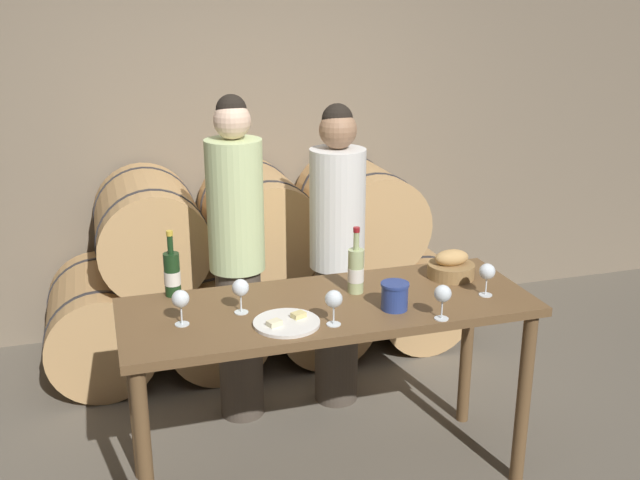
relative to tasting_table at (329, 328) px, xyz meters
The scene contains 16 objects.
ground_plane 0.78m from the tasting_table, ahead, with size 10.00×10.00×0.00m, color #665E51.
stone_wall_back 2.16m from the tasting_table, 90.00° to the left, with size 10.00×0.12×3.20m.
barrel_stack 1.45m from the tasting_table, 90.00° to the left, with size 2.61×0.88×1.19m.
tasting_table is the anchor object (origin of this frame).
person_left 0.76m from the tasting_table, 111.46° to the left, with size 0.29×0.29×1.74m.
person_right 0.75m from the tasting_table, 69.01° to the left, with size 0.29×0.29×1.67m.
wine_bottle_red 0.74m from the tasting_table, 155.46° to the left, with size 0.07×0.07×0.30m.
wine_bottle_white 0.29m from the tasting_table, 29.13° to the left, with size 0.07×0.07×0.31m.
blue_crock 0.34m from the tasting_table, 29.83° to the right, with size 0.12×0.12×0.12m.
bread_basket 0.69m from the tasting_table, 11.50° to the left, with size 0.22×0.22×0.14m.
cheese_plate 0.31m from the tasting_table, 145.44° to the right, with size 0.28×0.28×0.04m.
wine_glass_far_left 0.69m from the tasting_table, behind, with size 0.07×0.07×0.15m.
wine_glass_left 0.45m from the tasting_table, behind, with size 0.07×0.07×0.15m.
wine_glass_center 0.32m from the tasting_table, 102.78° to the right, with size 0.07×0.07×0.15m.
wine_glass_right 0.55m from the tasting_table, 36.71° to the right, with size 0.07×0.07×0.15m.
wine_glass_far_right 0.75m from the tasting_table, ahead, with size 0.07×0.07×0.15m.
Camera 1 is at (-0.92, -2.89, 2.21)m, focal length 42.00 mm.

